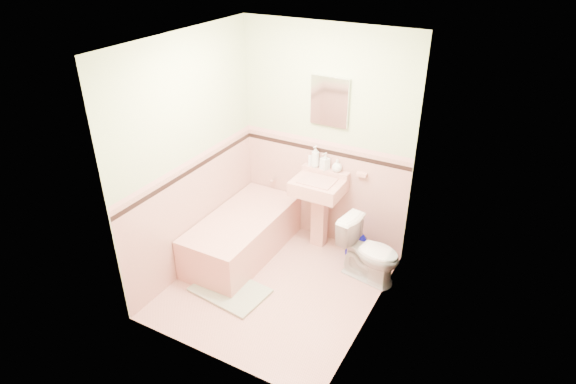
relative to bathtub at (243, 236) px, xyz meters
The scene contains 32 objects.
floor 0.75m from the bathtub, 27.65° to the right, with size 2.20×2.20×0.00m, color #D4978B.
ceiling 2.38m from the bathtub, 27.65° to the right, with size 2.20×2.20×0.00m, color white.
wall_back 1.43m from the bathtub, 50.71° to the left, with size 2.50×2.50×0.00m, color #F4E6C7.
wall_front 1.87m from the bathtub, 66.22° to the right, with size 2.50×2.50×0.00m, color #F4E6C7.
wall_left 1.14m from the bathtub, 138.27° to the right, with size 2.50×2.50×0.00m, color #F4E6C7.
wall_right 1.95m from the bathtub, 11.45° to the right, with size 2.50×2.50×0.00m, color #F4E6C7.
wainscot_back 1.05m from the bathtub, 50.27° to the left, with size 2.00×2.00×0.00m, color #D79C90.
wainscot_front 1.60m from the bathtub, 66.05° to the right, with size 2.00×2.00×0.00m, color #D79C90.
wainscot_left 0.61m from the bathtub, 137.33° to the right, with size 2.20×2.20×0.00m, color #D79C90.
wainscot_right 1.69m from the bathtub, 11.53° to the right, with size 2.20×2.20×0.00m, color #D79C90.
accent_back 1.33m from the bathtub, 50.04° to the left, with size 2.00×2.00×0.00m, color black.
accent_front 1.79m from the bathtub, 65.95° to the right, with size 2.00×2.00×0.00m, color black.
accent_left 1.02m from the bathtub, 136.85° to the right, with size 2.20×2.20×0.00m, color black.
accent_right 1.87m from the bathtub, 11.57° to the right, with size 2.20×2.20×0.00m, color black.
cap_back 1.40m from the bathtub, 50.04° to the left, with size 2.00×2.00×0.00m, color #D49690.
cap_front 1.84m from the bathtub, 65.95° to the right, with size 2.00×2.00×0.00m, color #D49690.
cap_left 1.11m from the bathtub, 136.85° to the right, with size 2.20×2.20×0.00m, color #D49690.
cap_right 1.92m from the bathtub, 11.57° to the right, with size 2.20×2.20×0.00m, color #D49690.
bathtub is the anchor object (origin of this frame).
tub_faucet 0.83m from the bathtub, 90.00° to the left, with size 0.04×0.04×0.12m, color silver.
sink 0.89m from the bathtub, 37.93° to the left, with size 0.55×0.48×0.87m, color tan, non-canonical shape.
sink_faucet 1.20m from the bathtub, 44.58° to the left, with size 0.02×0.02×0.10m, color silver.
medicine_cabinet 1.78m from the bathtub, 47.42° to the left, with size 0.42×0.04×0.53m, color white.
soap_dish 1.51m from the bathtub, 33.57° to the left, with size 0.11×0.06×0.04m, color tan.
soap_bottle_left 1.22m from the bathtub, 52.41° to the left, with size 0.10×0.10×0.25m, color #B2B2B2.
soap_bottle_mid 1.26m from the bathtub, 46.76° to the left, with size 0.09×0.09×0.19m, color #B2B2B2.
soap_bottle_right 1.33m from the bathtub, 41.10° to the left, with size 0.11×0.11×0.15m, color #B2B2B2.
tube 1.15m from the bathtub, 55.91° to the left, with size 0.04×0.04×0.12m, color white.
toilet 1.44m from the bathtub, 10.54° to the left, with size 0.37×0.66×0.67m, color white.
bucket 1.28m from the bathtub, 24.14° to the left, with size 0.26×0.26×0.26m, color #01038E, non-canonical shape.
bath_mat 0.72m from the bathtub, 68.26° to the right, with size 0.75×0.50×0.03m, color #A0AA8D.
shoe 0.71m from the bathtub, 78.50° to the right, with size 0.14×0.07×0.06m, color #BF1E59.
Camera 1 is at (2.02, -3.45, 3.31)m, focal length 30.31 mm.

